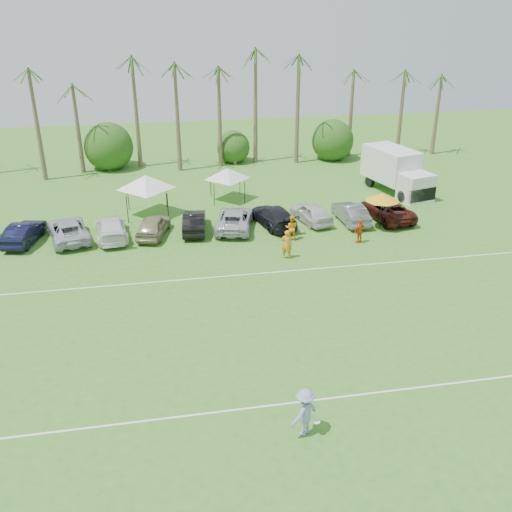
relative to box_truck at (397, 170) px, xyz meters
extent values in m
plane|color=#3B7222|center=(-18.09, -27.15, -1.90)|extent=(120.00, 120.00, 0.00)
cube|color=white|center=(-18.09, -25.15, -1.90)|extent=(80.00, 0.10, 0.01)
cube|color=white|center=(-18.09, -13.15, -1.90)|extent=(80.00, 0.10, 0.01)
cone|color=brown|center=(-30.09, 10.85, 3.10)|extent=(0.44, 0.44, 10.00)
cone|color=brown|center=(-26.09, 10.85, 3.60)|extent=(0.44, 0.44, 11.00)
cone|color=brown|center=(-22.09, 10.85, 2.10)|extent=(0.44, 0.44, 8.00)
cone|color=brown|center=(-18.09, 10.85, 2.60)|extent=(0.44, 0.44, 9.00)
cone|color=brown|center=(-14.09, 10.85, 3.10)|extent=(0.44, 0.44, 10.00)
cone|color=brown|center=(-10.09, 10.85, 3.60)|extent=(0.44, 0.44, 11.00)
cone|color=brown|center=(-5.09, 10.85, 2.10)|extent=(0.44, 0.44, 8.00)
cone|color=brown|center=(-0.09, 10.85, 2.60)|extent=(0.44, 0.44, 9.00)
cone|color=brown|center=(4.91, 10.85, 3.10)|extent=(0.44, 0.44, 10.00)
cone|color=brown|center=(8.91, 10.85, 3.60)|extent=(0.44, 0.44, 11.00)
cylinder|color=brown|center=(-24.09, 11.85, -1.20)|extent=(0.30, 0.30, 1.40)
sphere|color=#1D4713|center=(-24.09, 11.85, -0.10)|extent=(4.00, 4.00, 4.00)
cylinder|color=brown|center=(-12.09, 11.85, -1.20)|extent=(0.30, 0.30, 1.40)
sphere|color=#1D4713|center=(-12.09, 11.85, -0.10)|extent=(4.00, 4.00, 4.00)
cylinder|color=brown|center=(-2.09, 11.85, -1.20)|extent=(0.30, 0.30, 1.40)
sphere|color=#1D4713|center=(-2.09, 11.85, -0.10)|extent=(4.00, 4.00, 4.00)
imported|color=orange|center=(-12.12, -11.28, -0.95)|extent=(0.81, 0.66, 1.91)
imported|color=orange|center=(-11.11, -8.40, -1.03)|extent=(1.02, 0.92, 1.74)
imported|color=#CE4C16|center=(-6.72, -9.76, -1.06)|extent=(1.07, 0.78, 1.68)
cube|color=silver|center=(-0.22, 0.84, 0.31)|extent=(3.84, 5.47, 2.69)
cube|color=silver|center=(0.64, -2.50, -0.77)|extent=(2.88, 2.49, 2.26)
cube|color=black|center=(0.84, -3.29, -1.09)|extent=(2.48, 0.93, 1.08)
cube|color=#E5590C|center=(1.10, 1.17, -0.18)|extent=(0.45, 1.68, 0.97)
cylinder|color=black|center=(-0.46, -2.56, -1.42)|extent=(0.55, 1.02, 0.97)
cylinder|color=black|center=(1.63, -2.03, -1.42)|extent=(0.55, 1.02, 0.97)
cylinder|color=black|center=(-1.58, 1.82, -1.42)|extent=(0.55, 1.02, 0.97)
cylinder|color=black|center=(0.51, 2.36, -1.42)|extent=(0.55, 1.02, 0.97)
cylinder|color=black|center=(-22.14, -3.22, -0.86)|extent=(0.06, 0.06, 2.09)
cylinder|color=black|center=(-19.22, -3.22, -0.86)|extent=(0.06, 0.06, 2.09)
cylinder|color=black|center=(-22.14, -0.30, -0.86)|extent=(0.06, 0.06, 2.09)
cylinder|color=black|center=(-19.22, -0.30, -0.86)|extent=(0.06, 0.06, 2.09)
pyramid|color=white|center=(-20.68, -1.76, 1.23)|extent=(4.51, 4.51, 1.04)
cylinder|color=black|center=(-15.48, -0.57, -1.02)|extent=(0.06, 0.06, 1.76)
cylinder|color=black|center=(-13.04, -0.57, -1.02)|extent=(0.06, 0.06, 1.76)
cylinder|color=black|center=(-15.48, 1.88, -1.02)|extent=(0.06, 0.06, 1.76)
cylinder|color=black|center=(-13.04, 1.88, -1.02)|extent=(0.06, 0.06, 1.76)
pyramid|color=silver|center=(-14.26, 0.66, 0.74)|extent=(3.81, 3.81, 0.88)
cylinder|color=black|center=(-4.44, -7.69, -0.70)|extent=(0.05, 0.05, 2.41)
cone|color=orange|center=(-4.44, -7.69, 0.51)|extent=(2.41, 2.41, 0.55)
imported|color=#8693BE|center=(-15.13, -26.94, -0.90)|extent=(1.49, 1.33, 2.01)
cylinder|color=white|center=(-14.71, -27.14, -1.24)|extent=(0.27, 0.27, 0.03)
imported|color=black|center=(-28.94, -5.62, -1.18)|extent=(2.46, 4.61, 1.44)
imported|color=#B2B6C2|center=(-26.08, -5.66, -1.18)|extent=(3.58, 5.62, 1.44)
imported|color=white|center=(-23.22, -5.86, -1.18)|extent=(2.55, 5.16, 1.44)
imported|color=#9B8F6C|center=(-20.35, -5.95, -1.18)|extent=(2.78, 4.54, 1.44)
imported|color=black|center=(-17.49, -5.70, -1.18)|extent=(2.02, 4.53, 1.44)
imported|color=#B6BAC2|center=(-14.63, -5.74, -1.18)|extent=(3.57, 5.62, 1.44)
imported|color=black|center=(-11.77, -5.57, -1.18)|extent=(3.08, 5.30, 1.44)
imported|color=silver|center=(-8.91, -5.43, -1.18)|extent=(2.68, 4.52, 1.44)
imported|color=slate|center=(-6.05, -6.00, -1.18)|extent=(1.73, 4.45, 1.44)
imported|color=#451711|center=(-3.18, -5.88, -1.18)|extent=(3.14, 5.50, 1.44)
camera|label=1|loc=(-20.04, -43.34, 13.47)|focal=40.00mm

